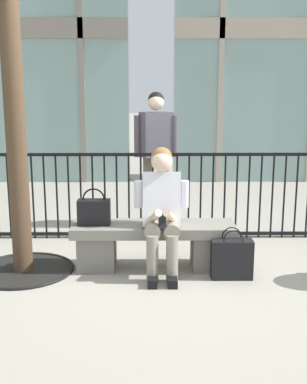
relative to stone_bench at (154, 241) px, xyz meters
The scene contains 7 objects.
ground_plane 0.27m from the stone_bench, ahead, with size 60.00×60.00×0.00m, color #A8A091.
stone_bench is the anchor object (origin of this frame).
seated_person_with_phone 0.41m from the stone_bench, 59.58° to the right, with size 0.52×0.66×1.21m.
handbag_on_bench 0.66m from the stone_bench, behind, with size 0.31×0.15×0.36m.
shopping_bag 0.79m from the stone_bench, 21.14° to the right, with size 0.39×0.15×0.48m.
bystander_at_railing 1.71m from the stone_bench, 88.35° to the left, with size 0.55×0.36×1.71m.
plaza_railing 1.02m from the stone_bench, 90.00° to the left, with size 9.32×0.04×1.02m.
Camera 1 is at (-0.04, -4.61, 1.76)m, focal length 45.65 mm.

